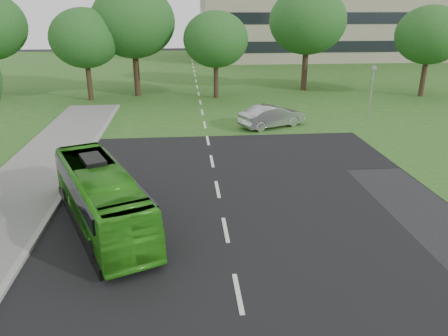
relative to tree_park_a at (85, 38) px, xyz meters
name	(u,v)px	position (x,y,z in m)	size (l,w,h in m)	color
ground	(231,258)	(9.97, -27.90, -5.49)	(160.00, 160.00, 0.00)	black
street_surfaces	(197,110)	(9.59, -5.15, -5.46)	(120.00, 120.00, 0.15)	black
tree_park_a	(85,38)	(0.00, 0.00, 0.00)	(6.09, 6.09, 8.09)	black
tree_park_b	(133,22)	(4.10, 1.77, 1.29)	(7.67, 7.67, 10.05)	black
tree_park_c	(216,40)	(11.55, 0.00, -0.18)	(5.89, 5.89, 7.82)	black
tree_park_d	(308,21)	(20.82, 3.21, 1.26)	(7.54, 7.54, 9.97)	black
tree_park_e	(430,35)	(31.23, -0.93, 0.15)	(6.22, 6.22, 8.29)	black
bus	(101,197)	(5.20, -24.97, -4.29)	(2.00, 8.57, 2.39)	#33981C
sedan	(272,116)	(14.72, -10.90, -4.70)	(1.67, 4.79, 1.58)	#A2A2A6
camera_pole	(372,84)	(22.91, -8.47, -2.97)	(0.34, 0.29, 3.90)	gray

